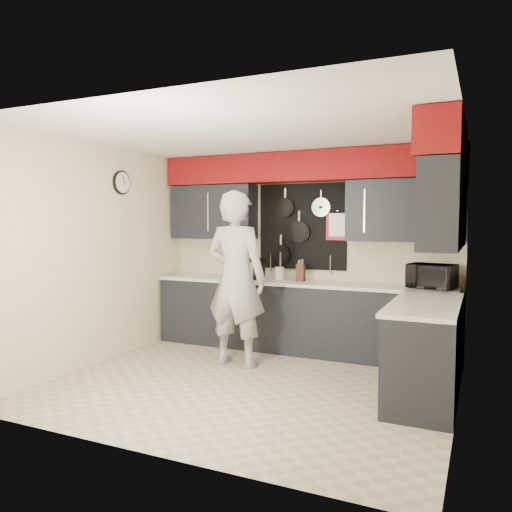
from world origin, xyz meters
The scene contains 10 objects.
ground centered at (0.00, 0.00, 0.00)m, with size 4.00×4.00×0.00m, color #BBAB92.
back_wall_assembly centered at (0.01, 1.60, 2.01)m, with size 4.00×0.36×2.60m.
right_wall_assembly centered at (1.85, 0.26, 1.94)m, with size 0.36×3.50×2.60m.
left_wall_assembly centered at (-1.99, 0.02, 1.33)m, with size 0.05×3.50×2.60m.
base_cabinets centered at (0.49, 1.13, 0.46)m, with size 3.95×2.20×0.92m.
microwave centered at (1.64, 1.43, 1.06)m, with size 0.51×0.35×0.28m, color black.
knife_block centered at (0.03, 1.46, 1.03)m, with size 0.10×0.10×0.22m, color #3B1A12.
utensil_crock centered at (-0.29, 1.51, 1.00)m, with size 0.13×0.13×0.17m, color silver.
coffee_maker centered at (-0.57, 1.42, 1.07)m, with size 0.19×0.22×0.29m.
person centered at (-0.45, 0.54, 1.02)m, with size 0.75×0.49×2.05m, color #B5B5B3.
Camera 1 is at (2.18, -4.62, 1.70)m, focal length 35.00 mm.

